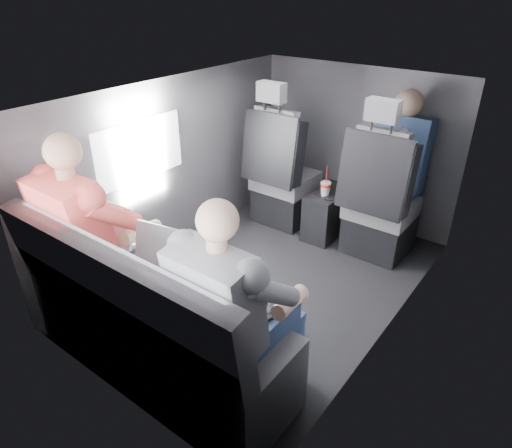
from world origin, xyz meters
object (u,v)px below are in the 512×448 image
Objects in this scene: front_seat_left at (282,180)px; laptop_white at (126,228)px; passenger_rear_left at (97,236)px; rear_bench at (152,327)px; laptop_black at (254,293)px; passenger_rear_right at (237,308)px; passenger_front_right at (401,156)px; center_console at (328,213)px; laptop_silver at (180,255)px; soda_cup at (325,188)px; front_seat_right at (379,208)px.

front_seat_left is 3.58× the size of laptop_white.
laptop_white is 0.18m from passenger_rear_left.
rear_bench reaches higher than laptop_black.
laptop_white is at bearing 169.99° from passenger_rear_right.
laptop_white is at bearing -91.15° from front_seat_left.
passenger_front_right reaches higher than laptop_white.
passenger_rear_left is (-0.03, -0.18, 0.02)m from laptop_white.
passenger_front_right reaches higher than center_console.
front_seat_left is at bearing 118.13° from passenger_rear_right.
passenger_front_right is at bearing 75.90° from laptop_silver.
passenger_rear_right is at bearing -16.66° from laptop_silver.
passenger_rear_right is (0.51, -1.76, 0.16)m from soda_cup.
center_console is (0.45, 0.04, -0.20)m from front_seat_left.
laptop_silver is 0.55m from passenger_rear_right.
front_seat_left is 1.96m from rear_bench.
passenger_front_right is at bearing 15.67° from front_seat_left.
passenger_rear_left reaches higher than front_seat_right.
front_seat_left is at bearing 88.85° from laptop_white.
front_seat_left is 0.49m from center_console.
laptop_white is at bearing 177.37° from laptop_black.
front_seat_left is 0.90m from front_seat_right.
passenger_rear_left reaches higher than front_seat_left.
laptop_silver is at bearing -105.57° from front_seat_right.
front_seat_right is at bearing 92.09° from passenger_rear_right.
soda_cup is at bearing 107.38° from laptop_black.
soda_cup is 1.61m from laptop_silver.
rear_bench reaches higher than soda_cup.
passenger_front_right is (0.02, 0.26, 0.35)m from front_seat_right.
laptop_white is (-0.48, -1.67, 0.43)m from center_console.
passenger_rear_right reaches higher than center_console.
center_console is at bearing 89.67° from laptop_silver.
front_seat_left reaches higher than laptop_black.
center_console is 1.96m from passenger_rear_right.
rear_bench is at bearing -169.53° from passenger_rear_right.
front_seat_right is at bearing 60.23° from laptop_white.
laptop_black is 1.94m from passenger_front_right.
passenger_rear_left is at bearing -118.09° from front_seat_right.
laptop_white is at bearing -116.76° from passenger_front_right.
laptop_white is at bearing -107.21° from soda_cup.
soda_cup is at bearing 89.79° from rear_bench.
passenger_front_right is at bearing 77.74° from rear_bench.
passenger_rear_right reaches higher than soda_cup.
laptop_black is (0.97, -1.68, 0.23)m from front_seat_left.
laptop_silver is 1.12× the size of laptop_black.
passenger_front_right is (0.92, 0.26, 0.35)m from front_seat_left.
rear_bench is 6.26× the size of soda_cup.
front_seat_right is 0.49m from center_console.
front_seat_right is 1.04× the size of passenger_rear_right.
passenger_rear_right reaches higher than laptop_white.
center_console is 1.97m from passenger_rear_left.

